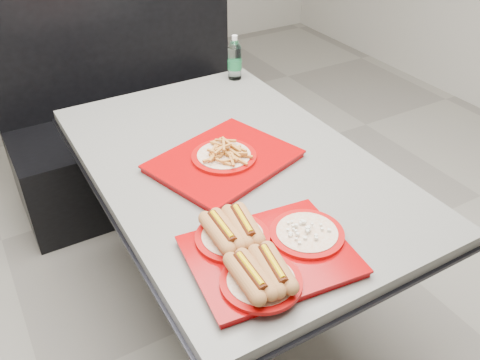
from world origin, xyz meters
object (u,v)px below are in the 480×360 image
tray_far (224,158)px  water_bottle (235,60)px  booth_bench (134,120)px  diner_table (233,199)px  tray_near (264,251)px

tray_far → water_bottle: size_ratio=2.70×
tray_far → water_bottle: water_bottle is taller
booth_bench → water_bottle: size_ratio=6.69×
tray_far → booth_bench: bearing=88.2°
booth_bench → tray_far: bearing=-91.8°
booth_bench → water_bottle: booth_bench is taller
tray_far → water_bottle: 0.73m
diner_table → booth_bench: size_ratio=1.05×
diner_table → water_bottle: water_bottle is taller
diner_table → tray_far: (-0.03, -0.00, 0.19)m
booth_bench → tray_far: (-0.03, -1.10, 0.37)m
tray_near → booth_bench: bearing=83.8°
booth_bench → tray_far: 1.16m
diner_table → booth_bench: booth_bench is taller
tray_near → water_bottle: water_bottle is taller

